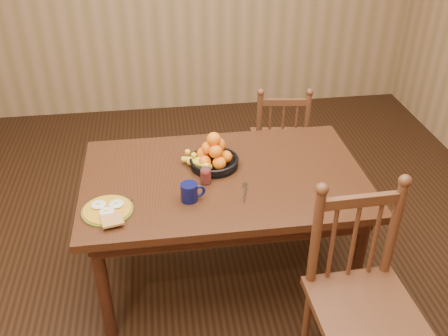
{
  "coord_description": "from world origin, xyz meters",
  "views": [
    {
      "loc": [
        -0.33,
        -2.34,
        2.32
      ],
      "look_at": [
        0.0,
        0.0,
        0.8
      ],
      "focal_mm": 40.0,
      "sensor_mm": 36.0,
      "label": 1
    }
  ],
  "objects": [
    {
      "name": "breakfast_plate",
      "position": [
        -0.64,
        -0.26,
        0.76
      ],
      "size": [
        0.26,
        0.3,
        0.04
      ],
      "color": "#59601E",
      "rests_on": "dining_table"
    },
    {
      "name": "room",
      "position": [
        0.0,
        0.0,
        1.35
      ],
      "size": [
        4.52,
        5.02,
        2.72
      ],
      "color": "black",
      "rests_on": "ground"
    },
    {
      "name": "spoon",
      "position": [
        -0.55,
        -0.17,
        0.75
      ],
      "size": [
        0.07,
        0.15,
        0.01
      ],
      "rotation": [
        0.0,
        0.0,
        -0.57
      ],
      "color": "silver",
      "rests_on": "dining_table"
    },
    {
      "name": "dining_table",
      "position": [
        0.0,
        0.0,
        0.67
      ],
      "size": [
        1.6,
        1.0,
        0.75
      ],
      "color": "black",
      "rests_on": "ground"
    },
    {
      "name": "chair_far",
      "position": [
        0.54,
        0.86,
        0.44
      ],
      "size": [
        0.46,
        0.45,
        0.91
      ],
      "rotation": [
        0.0,
        0.0,
        3.01
      ],
      "color": "#462615",
      "rests_on": "ground"
    },
    {
      "name": "fruit_bowl",
      "position": [
        -0.05,
        0.11,
        0.81
      ],
      "size": [
        0.32,
        0.29,
        0.22
      ],
      "color": "black",
      "rests_on": "dining_table"
    },
    {
      "name": "chair_near",
      "position": [
        0.55,
        -0.78,
        0.51
      ],
      "size": [
        0.49,
        0.47,
        1.05
      ],
      "rotation": [
        0.0,
        0.0,
        0.03
      ],
      "color": "#462615",
      "rests_on": "ground"
    },
    {
      "name": "fork",
      "position": [
        0.09,
        -0.17,
        0.75
      ],
      "size": [
        0.06,
        0.18,
        0.0
      ],
      "rotation": [
        0.0,
        0.0,
        -0.26
      ],
      "color": "silver",
      "rests_on": "dining_table"
    },
    {
      "name": "coffee_mug",
      "position": [
        -0.21,
        -0.21,
        0.8
      ],
      "size": [
        0.13,
        0.09,
        0.1
      ],
      "color": "#0A0D37",
      "rests_on": "dining_table"
    },
    {
      "name": "juice_glass",
      "position": [
        -0.11,
        -0.06,
        0.79
      ],
      "size": [
        0.06,
        0.06,
        0.09
      ],
      "color": "silver",
      "rests_on": "dining_table"
    }
  ]
}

